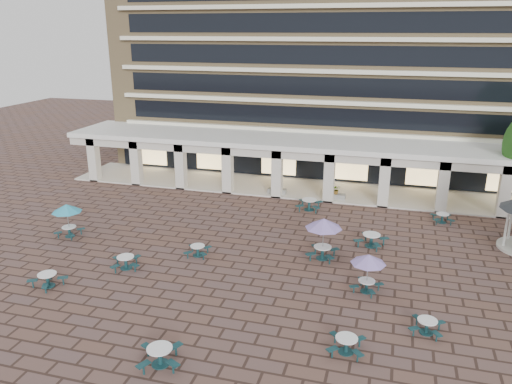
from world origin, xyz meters
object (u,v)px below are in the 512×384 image
picnic_table_2 (160,355)px  picnic_table_3 (346,343)px  picnic_table_0 (48,279)px  planter_left (277,188)px  planter_right (336,194)px

picnic_table_2 → picnic_table_3: (7.24, 2.90, -0.05)m
picnic_table_0 → picnic_table_2: picnic_table_2 is taller
planter_left → planter_right: planter_left is taller
picnic_table_0 → planter_right: (13.03, 18.41, 0.06)m
picnic_table_2 → planter_left: 22.76m
picnic_table_2 → picnic_table_0: bearing=134.5°
picnic_table_3 → planter_right: size_ratio=1.08×
picnic_table_2 → picnic_table_3: picnic_table_2 is taller
picnic_table_0 → planter_right: planter_right is taller
picnic_table_3 → planter_left: 21.32m
picnic_table_3 → planter_right: planter_right is taller
picnic_table_3 → picnic_table_2: bearing=-158.5°
picnic_table_3 → planter_left: planter_left is taller
picnic_table_2 → picnic_table_3: size_ratio=1.32×
picnic_table_2 → planter_right: bearing=60.3°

